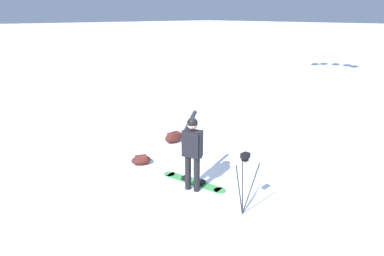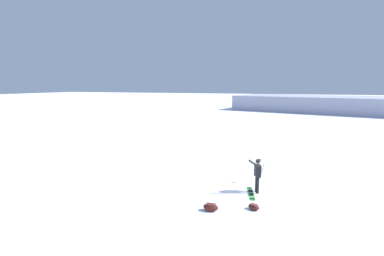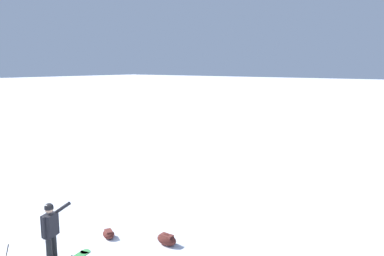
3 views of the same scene
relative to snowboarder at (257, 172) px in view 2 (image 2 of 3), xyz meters
name	(u,v)px [view 2 (image 2 of 3)]	position (x,y,z in m)	size (l,w,h in m)	color
ground_plane	(253,191)	(-0.07, -0.16, -1.05)	(300.00, 300.00, 0.00)	white
snowboarder	(257,172)	(0.00, 0.00, 0.00)	(0.63, 0.63, 1.75)	black
snowboard	(251,193)	(0.25, -0.25, -1.03)	(1.71, 0.59, 0.10)	#3F994C
gear_bag_large	(254,207)	(1.96, 0.07, -0.93)	(0.53, 0.61, 0.24)	#4C1E19
camera_tripod	(259,166)	(-1.44, -0.05, -0.10)	(0.51, 0.50, 1.33)	#262628
gear_bag_small	(211,207)	(2.67, -1.65, -0.88)	(0.38, 0.66, 0.32)	#4C1E19
distant_ridge	(337,104)	(-46.10, 10.85, 0.46)	(22.70, 40.35, 3.03)	#9FA1B7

